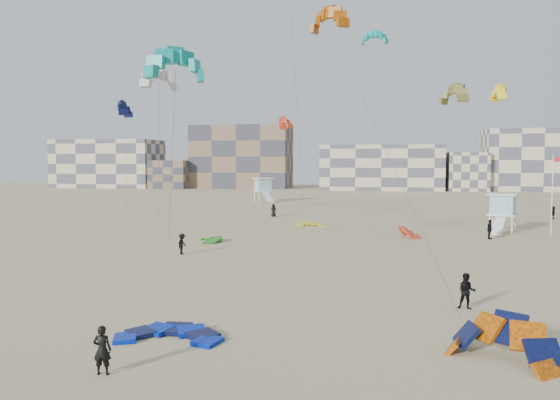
% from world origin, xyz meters
% --- Properties ---
extents(ground, '(320.00, 320.00, 0.00)m').
position_xyz_m(ground, '(0.00, 0.00, 0.00)').
color(ground, tan).
rests_on(ground, ground).
extents(kite_ground_blue, '(4.28, 4.46, 0.73)m').
position_xyz_m(kite_ground_blue, '(1.05, 0.21, 0.00)').
color(kite_ground_blue, '#0032CB').
rests_on(kite_ground_blue, ground).
extents(kite_ground_orange, '(5.84, 5.83, 4.24)m').
position_xyz_m(kite_ground_orange, '(14.11, -0.03, 0.00)').
color(kite_ground_orange, '#FF6F03').
rests_on(kite_ground_orange, ground).
extents(kite_ground_green, '(4.38, 4.26, 1.58)m').
position_xyz_m(kite_ground_green, '(-5.92, 27.45, 0.00)').
color(kite_ground_green, '#238A1B').
rests_on(kite_ground_green, ground).
extents(kite_ground_red_far, '(3.89, 3.79, 3.17)m').
position_xyz_m(kite_ground_red_far, '(12.50, 33.90, 0.00)').
color(kite_ground_red_far, red).
rests_on(kite_ground_red_far, ground).
extents(kite_ground_yellow, '(4.20, 4.32, 1.52)m').
position_xyz_m(kite_ground_yellow, '(1.77, 41.49, 0.00)').
color(kite_ground_yellow, gold).
rests_on(kite_ground_yellow, ground).
extents(kitesurfer_main, '(0.69, 0.50, 1.74)m').
position_xyz_m(kitesurfer_main, '(0.24, -3.88, 0.87)').
color(kitesurfer_main, black).
rests_on(kitesurfer_main, ground).
extents(kitesurfer_b, '(0.96, 0.79, 1.82)m').
position_xyz_m(kitesurfer_b, '(13.97, 7.21, 0.91)').
color(kitesurfer_b, black).
rests_on(kitesurfer_b, ground).
extents(kitesurfer_c, '(0.76, 1.15, 1.66)m').
position_xyz_m(kitesurfer_c, '(-5.92, 20.31, 0.83)').
color(kitesurfer_c, black).
rests_on(kitesurfer_c, ground).
extents(kitesurfer_d, '(0.59, 1.16, 1.89)m').
position_xyz_m(kitesurfer_d, '(20.06, 33.76, 0.95)').
color(kitesurfer_d, black).
rests_on(kitesurfer_d, ground).
extents(kitesurfer_e, '(0.95, 0.72, 1.76)m').
position_xyz_m(kitesurfer_e, '(-4.50, 51.34, 0.88)').
color(kitesurfer_e, black).
rests_on(kitesurfer_e, ground).
extents(kitesurfer_f, '(0.87, 1.63, 1.67)m').
position_xyz_m(kitesurfer_f, '(31.94, 55.10, 0.84)').
color(kitesurfer_f, black).
rests_on(kitesurfer_f, ground).
extents(kite_fly_teal_a, '(5.78, 8.45, 14.08)m').
position_xyz_m(kite_fly_teal_a, '(-4.15, 14.82, 13.80)').
color(kite_fly_teal_a, teal).
rests_on(kite_fly_teal_a, ground).
extents(kite_fly_orange, '(10.93, 31.76, 20.70)m').
position_xyz_m(kite_fly_orange, '(4.78, 30.49, 20.41)').
color(kite_fly_orange, '#FF6F03').
rests_on(kite_fly_orange, ground).
extents(kite_fly_grey, '(5.43, 5.41, 15.87)m').
position_xyz_m(kite_fly_grey, '(-11.96, 30.56, 15.40)').
color(kite_fly_grey, white).
rests_on(kite_fly_grey, ground).
extents(kite_fly_olive, '(7.61, 11.36, 14.63)m').
position_xyz_m(kite_fly_olive, '(17.11, 38.83, 14.30)').
color(kite_fly_olive, olive).
rests_on(kite_fly_olive, ground).
extents(kite_fly_yellow, '(6.16, 6.02, 16.35)m').
position_xyz_m(kite_fly_yellow, '(24.58, 54.11, 16.15)').
color(kite_fly_yellow, gold).
rests_on(kite_fly_yellow, ground).
extents(kite_fly_navy, '(4.51, 4.86, 14.26)m').
position_xyz_m(kite_fly_navy, '(-21.76, 43.01, 13.86)').
color(kite_fly_navy, '#0B0F3B').
rests_on(kite_fly_navy, ground).
extents(kite_fly_teal_b, '(4.04, 7.11, 25.79)m').
position_xyz_m(kite_fly_teal_b, '(8.61, 61.44, 25.44)').
color(kite_fly_teal_b, teal).
rests_on(kite_fly_teal_b, ground).
extents(kite_fly_red, '(5.10, 8.10, 13.84)m').
position_xyz_m(kite_fly_red, '(-4.78, 62.23, 13.27)').
color(kite_fly_red, red).
rests_on(kite_fly_red, ground).
extents(lifeguard_tower_near, '(3.69, 6.03, 4.08)m').
position_xyz_m(lifeguard_tower_near, '(22.43, 39.67, 2.02)').
color(lifeguard_tower_near, white).
rests_on(lifeguard_tower_near, ground).
extents(lifeguard_tower_far, '(4.39, 6.75, 4.49)m').
position_xyz_m(lifeguard_tower_far, '(-12.02, 79.44, 2.22)').
color(lifeguard_tower_far, white).
rests_on(lifeguard_tower_far, ground).
extents(flagpole, '(0.66, 0.10, 8.13)m').
position_xyz_m(flagpole, '(26.76, 37.93, 4.26)').
color(flagpole, white).
rests_on(flagpole, ground).
extents(condo_west_a, '(30.00, 15.00, 14.00)m').
position_xyz_m(condo_west_a, '(-70.00, 130.00, 7.00)').
color(condo_west_a, beige).
rests_on(condo_west_a, ground).
extents(condo_west_b, '(28.00, 14.00, 18.00)m').
position_xyz_m(condo_west_b, '(-30.00, 134.00, 9.00)').
color(condo_west_b, '#7C614A').
rests_on(condo_west_b, ground).
extents(condo_mid, '(32.00, 16.00, 12.00)m').
position_xyz_m(condo_mid, '(10.00, 130.00, 6.00)').
color(condo_mid, beige).
rests_on(condo_mid, ground).
extents(condo_east, '(26.00, 14.00, 16.00)m').
position_xyz_m(condo_east, '(50.00, 132.00, 8.00)').
color(condo_east, beige).
rests_on(condo_east, ground).
extents(condo_fill_left, '(12.00, 10.00, 8.00)m').
position_xyz_m(condo_fill_left, '(-50.00, 128.00, 4.00)').
color(condo_fill_left, '#7C614A').
rests_on(condo_fill_left, ground).
extents(condo_fill_right, '(10.00, 10.00, 10.00)m').
position_xyz_m(condo_fill_right, '(32.00, 128.00, 5.00)').
color(condo_fill_right, beige).
rests_on(condo_fill_right, ground).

